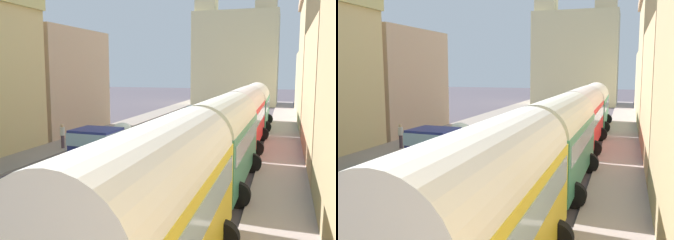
% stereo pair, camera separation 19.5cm
% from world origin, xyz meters
% --- Properties ---
extents(ground_plane, '(154.00, 154.00, 0.00)m').
position_xyz_m(ground_plane, '(0.00, 27.00, 0.00)').
color(ground_plane, '#504951').
extents(sidewalk_left, '(2.50, 70.00, 0.14)m').
position_xyz_m(sidewalk_left, '(-7.25, 27.00, 0.07)').
color(sidewalk_left, gray).
rests_on(sidewalk_left, ground).
extents(sidewalk_right, '(2.50, 70.00, 0.14)m').
position_xyz_m(sidewalk_right, '(7.25, 27.00, 0.07)').
color(sidewalk_right, '#A59390').
rests_on(sidewalk_right, ground).
extents(building_left_2, '(5.07, 9.33, 8.55)m').
position_xyz_m(building_left_2, '(-11.03, 26.17, 4.27)').
color(building_left_2, tan).
rests_on(building_left_2, ground).
extents(building_right_3, '(5.49, 12.83, 12.11)m').
position_xyz_m(building_right_3, '(11.00, 35.64, 6.09)').
color(building_right_3, tan).
rests_on(building_right_3, ground).
extents(building_right_4, '(4.12, 9.11, 7.27)m').
position_xyz_m(building_right_4, '(10.56, 46.96, 3.63)').
color(building_right_4, tan).
rests_on(building_right_4, ground).
extents(distant_church, '(12.22, 7.63, 20.67)m').
position_xyz_m(distant_church, '(-0.00, 56.04, 7.70)').
color(distant_church, beige).
rests_on(distant_church, ground).
extents(parked_bus_0, '(3.28, 8.13, 4.12)m').
position_xyz_m(parked_bus_0, '(4.60, 6.50, 2.28)').
color(parked_bus_0, gold).
rests_on(parked_bus_0, ground).
extents(parked_bus_1, '(3.36, 8.50, 4.08)m').
position_xyz_m(parked_bus_1, '(4.60, 15.50, 2.25)').
color(parked_bus_1, '#3C8B6A').
rests_on(parked_bus_1, ground).
extents(parked_bus_2, '(3.29, 8.69, 4.07)m').
position_xyz_m(parked_bus_2, '(4.60, 24.50, 2.26)').
color(parked_bus_2, red).
rests_on(parked_bus_2, ground).
extents(parked_bus_3, '(3.37, 8.73, 4.00)m').
position_xyz_m(parked_bus_3, '(4.60, 33.50, 2.20)').
color(parked_bus_3, '#2D8F61').
rests_on(parked_bus_3, ground).
extents(cargo_truck_0, '(3.21, 7.02, 2.43)m').
position_xyz_m(cargo_truck_0, '(-1.49, 16.81, 1.24)').
color(cargo_truck_0, navy).
rests_on(cargo_truck_0, ground).
extents(car_0, '(2.27, 4.17, 1.55)m').
position_xyz_m(car_0, '(-1.43, 36.24, 0.78)').
color(car_0, '#A82925').
rests_on(car_0, ground).
extents(car_1, '(2.40, 3.77, 1.38)m').
position_xyz_m(car_1, '(-1.34, 42.50, 0.71)').
color(car_1, beige).
rests_on(car_1, ground).
extents(car_2, '(2.32, 3.78, 1.54)m').
position_xyz_m(car_2, '(1.43, 12.62, 0.76)').
color(car_2, black).
rests_on(car_2, ground).
extents(car_3, '(2.38, 4.46, 1.57)m').
position_xyz_m(car_3, '(2.09, 27.54, 0.78)').
color(car_3, '#B3351F').
rests_on(car_3, ground).
extents(car_4, '(2.40, 3.85, 1.69)m').
position_xyz_m(car_4, '(1.44, 36.59, 0.84)').
color(car_4, silver).
rests_on(car_4, ground).
extents(pedestrian_2, '(0.46, 0.46, 1.75)m').
position_xyz_m(pedestrian_2, '(-6.57, 19.88, 1.01)').
color(pedestrian_2, '#503E46').
rests_on(pedestrian_2, ground).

